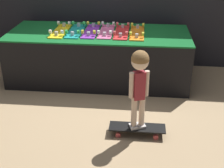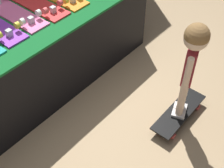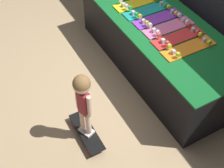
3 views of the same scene
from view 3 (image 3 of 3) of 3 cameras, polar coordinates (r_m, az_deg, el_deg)
name	(u,v)px [view 3 (image 3 of 3)]	position (r m, az deg, el deg)	size (l,w,h in m)	color
ground_plane	(119,80)	(4.14, 1.33, 0.72)	(16.00, 16.00, 0.00)	tan
display_rack	(159,46)	(4.15, 8.57, 6.92)	(2.50, 0.99, 0.70)	black
skateboard_yellow_on_rack	(137,2)	(4.27, 4.68, 14.72)	(0.19, 0.65, 0.09)	yellow
skateboard_teal_on_rack	(147,10)	(4.13, 6.51, 13.37)	(0.19, 0.65, 0.09)	teal
skateboard_purple_on_rack	(158,18)	(4.00, 8.38, 11.90)	(0.19, 0.65, 0.09)	purple
skateboard_pink_on_rack	(168,27)	(3.87, 10.28, 10.30)	(0.19, 0.65, 0.09)	pink
skateboard_red_on_rack	(178,37)	(3.73, 11.97, 8.47)	(0.19, 0.65, 0.09)	red
skateboard_orange_on_rack	(189,47)	(3.61, 13.87, 6.53)	(0.19, 0.65, 0.09)	orange
skateboard_on_floor	(87,132)	(3.53, -4.66, -8.80)	(0.60, 0.18, 0.09)	black
child	(83,96)	(3.04, -5.36, -2.14)	(0.20, 0.17, 0.86)	silver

